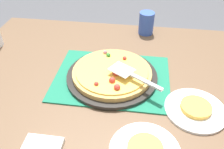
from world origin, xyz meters
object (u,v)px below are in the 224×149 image
at_px(cup_near, 146,23).
at_px(served_slice_left, 196,107).
at_px(served_slice_right, 145,149).
at_px(pizza_server, 131,75).
at_px(plate_near_left, 195,110).
at_px(pizza_pan, 112,76).
at_px(pizza, 112,72).

bearing_deg(cup_near, served_slice_left, -70.78).
xyz_separation_m(served_slice_right, pizza_server, (-0.07, 0.29, 0.05)).
xyz_separation_m(served_slice_left, cup_near, (-0.19, 0.56, 0.04)).
xyz_separation_m(plate_near_left, served_slice_left, (0.00, 0.00, 0.01)).
distance_m(pizza_pan, pizza_server, 0.11).
bearing_deg(served_slice_right, pizza_server, 102.84).
bearing_deg(pizza_pan, pizza_server, -32.05).
distance_m(pizza, served_slice_right, 0.37).
bearing_deg(pizza, cup_near, 72.85).
bearing_deg(pizza, served_slice_left, -23.54).
relative_size(plate_near_left, pizza_server, 1.01).
distance_m(pizza_pan, cup_near, 0.44).
distance_m(pizza, served_slice_left, 0.35).
bearing_deg(pizza, pizza_pan, 145.12).
relative_size(plate_near_left, cup_near, 1.83).
bearing_deg(cup_near, pizza, -107.15).
bearing_deg(served_slice_left, pizza, 156.46).
distance_m(plate_near_left, cup_near, 0.59).
distance_m(pizza_pan, pizza, 0.02).
xyz_separation_m(served_slice_left, served_slice_right, (-0.18, -0.20, 0.00)).
relative_size(pizza_pan, cup_near, 3.17).
bearing_deg(served_slice_right, cup_near, 91.42).
xyz_separation_m(pizza_pan, served_slice_right, (0.15, -0.34, 0.01)).
bearing_deg(pizza_pan, plate_near_left, -23.58).
bearing_deg(served_slice_left, plate_near_left, 0.00).
relative_size(cup_near, pizza_server, 0.55).
bearing_deg(cup_near, plate_near_left, -70.78).
height_order(pizza_pan, plate_near_left, pizza_pan).
height_order(served_slice_left, served_slice_right, same).
distance_m(pizza, cup_near, 0.44).
xyz_separation_m(pizza, pizza_server, (0.08, -0.05, 0.04)).
xyz_separation_m(pizza_pan, pizza, (0.00, -0.00, 0.02)).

